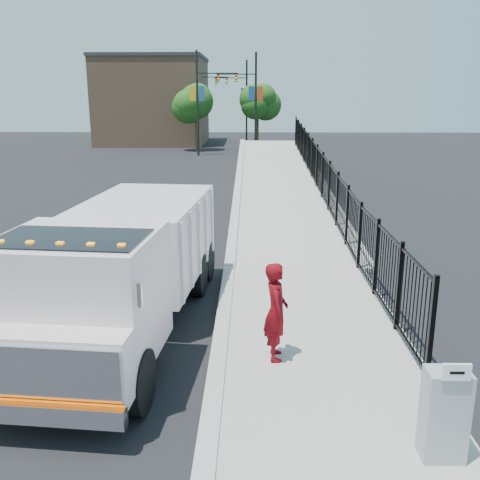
{
  "coord_description": "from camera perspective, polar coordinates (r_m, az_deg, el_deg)",
  "views": [
    {
      "loc": [
        0.57,
        -10.11,
        4.75
      ],
      "look_at": [
        0.33,
        2.0,
        1.44
      ],
      "focal_mm": 40.0,
      "sensor_mm": 36.0,
      "label": 1
    }
  ],
  "objects": [
    {
      "name": "ground",
      "position": [
        11.18,
        -1.94,
        -9.85
      ],
      "size": [
        120.0,
        120.0,
        0.0
      ],
      "primitive_type": "plane",
      "color": "black",
      "rests_on": "ground"
    },
    {
      "name": "sidewalk",
      "position": [
        9.46,
        9.51,
        -14.65
      ],
      "size": [
        3.55,
        12.0,
        0.12
      ],
      "primitive_type": "cube",
      "color": "#9E998E",
      "rests_on": "ground"
    },
    {
      "name": "curb",
      "position": [
        9.37,
        -2.61,
        -14.61
      ],
      "size": [
        0.3,
        12.0,
        0.16
      ],
      "primitive_type": "cube",
      "color": "#ADAAA3",
      "rests_on": "ground"
    },
    {
      "name": "ramp",
      "position": [
        26.58,
        4.49,
        4.96
      ],
      "size": [
        3.95,
        24.06,
        3.19
      ],
      "primitive_type": "cube",
      "rotation": [
        0.06,
        0.0,
        0.0
      ],
      "color": "#9E998E",
      "rests_on": "ground"
    },
    {
      "name": "iron_fence",
      "position": [
        22.63,
        8.72,
        5.33
      ],
      "size": [
        0.1,
        28.0,
        1.8
      ],
      "primitive_type": "cube",
      "color": "black",
      "rests_on": "ground"
    },
    {
      "name": "truck",
      "position": [
        10.84,
        -12.54,
        -2.52
      ],
      "size": [
        3.16,
        7.98,
        2.67
      ],
      "rotation": [
        0.0,
        0.0,
        -0.09
      ],
      "color": "black",
      "rests_on": "ground"
    },
    {
      "name": "worker",
      "position": [
        9.6,
        3.86,
        -7.6
      ],
      "size": [
        0.47,
        0.68,
        1.8
      ],
      "primitive_type": "imported",
      "rotation": [
        0.0,
        0.0,
        1.62
      ],
      "color": "#64060C",
      "rests_on": "sidewalk"
    },
    {
      "name": "utility_cabinet",
      "position": [
        7.74,
        20.96,
        -16.99
      ],
      "size": [
        0.55,
        0.4,
        1.25
      ],
      "primitive_type": "cube",
      "color": "gray",
      "rests_on": "sidewalk"
    },
    {
      "name": "arrow_sign",
      "position": [
        7.21,
        22.11,
        -12.92
      ],
      "size": [
        0.35,
        0.04,
        0.22
      ],
      "primitive_type": "cube",
      "color": "white",
      "rests_on": "utility_cabinet"
    },
    {
      "name": "light_pole_0",
      "position": [
        43.23,
        -4.15,
        14.75
      ],
      "size": [
        3.77,
        0.22,
        8.0
      ],
      "color": "black",
      "rests_on": "ground"
    },
    {
      "name": "light_pole_1",
      "position": [
        45.02,
        1.28,
        14.81
      ],
      "size": [
        3.78,
        0.22,
        8.0
      ],
      "color": "black",
      "rests_on": "ground"
    },
    {
      "name": "light_pole_2",
      "position": [
        52.58,
        -4.51,
        14.84
      ],
      "size": [
        3.77,
        0.22,
        8.0
      ],
      "color": "black",
      "rests_on": "ground"
    },
    {
      "name": "light_pole_3",
      "position": [
        55.03,
        0.39,
        14.9
      ],
      "size": [
        3.77,
        0.22,
        8.0
      ],
      "color": "black",
      "rests_on": "ground"
    },
    {
      "name": "tree_0",
      "position": [
        46.55,
        -4.64,
        14.29
      ],
      "size": [
        3.02,
        3.02,
        5.51
      ],
      "color": "#382314",
      "rests_on": "ground"
    },
    {
      "name": "tree_1",
      "position": [
        48.39,
        1.83,
        14.33
      ],
      "size": [
        2.51,
        2.51,
        5.26
      ],
      "color": "#382314",
      "rests_on": "ground"
    },
    {
      "name": "tree_2",
      "position": [
        57.57,
        -4.45,
        14.46
      ],
      "size": [
        2.62,
        2.62,
        5.31
      ],
      "color": "#382314",
      "rests_on": "ground"
    },
    {
      "name": "building",
      "position": [
        54.95,
        -9.18,
        14.33
      ],
      "size": [
        10.0,
        10.0,
        8.0
      ],
      "primitive_type": "cube",
      "color": "#8C664C",
      "rests_on": "ground"
    }
  ]
}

